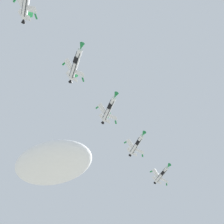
{
  "coord_description": "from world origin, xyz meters",
  "views": [
    {
      "loc": [
        3.86,
        -6.5,
        1.88
      ],
      "look_at": [
        -27.37,
        56.46,
        79.5
      ],
      "focal_mm": 44.65,
      "sensor_mm": 36.0,
      "label": 1
    }
  ],
  "objects_px": {
    "fighter_jet_left_wing": "(76,64)",
    "fighter_jet_right_wing": "(109,109)",
    "fighter_jet_right_outer": "(162,174)",
    "fighter_jet_left_outer": "(137,144)"
  },
  "relations": [
    {
      "from": "fighter_jet_left_wing",
      "to": "fighter_jet_right_wing",
      "type": "relative_size",
      "value": 1.0
    },
    {
      "from": "fighter_jet_right_wing",
      "to": "fighter_jet_right_outer",
      "type": "bearing_deg",
      "value": -139.92
    },
    {
      "from": "fighter_jet_right_wing",
      "to": "fighter_jet_left_outer",
      "type": "relative_size",
      "value": 1.0
    },
    {
      "from": "fighter_jet_right_outer",
      "to": "fighter_jet_right_wing",
      "type": "bearing_deg",
      "value": 40.08
    },
    {
      "from": "fighter_jet_right_outer",
      "to": "fighter_jet_left_wing",
      "type": "bearing_deg",
      "value": 40.24
    },
    {
      "from": "fighter_jet_right_wing",
      "to": "fighter_jet_right_outer",
      "type": "xyz_separation_m",
      "value": [
        3.5,
        49.13,
        0.68
      ]
    },
    {
      "from": "fighter_jet_left_wing",
      "to": "fighter_jet_right_wing",
      "type": "xyz_separation_m",
      "value": [
        1.36,
        21.92,
        -0.98
      ]
    },
    {
      "from": "fighter_jet_left_outer",
      "to": "fighter_jet_right_outer",
      "type": "relative_size",
      "value": 1.0
    },
    {
      "from": "fighter_jet_left_wing",
      "to": "fighter_jet_right_wing",
      "type": "height_order",
      "value": "fighter_jet_left_wing"
    },
    {
      "from": "fighter_jet_left_wing",
      "to": "fighter_jet_right_wing",
      "type": "distance_m",
      "value": 21.98
    }
  ]
}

